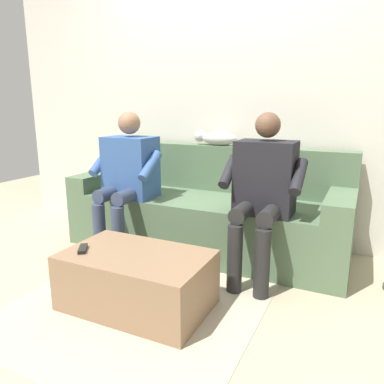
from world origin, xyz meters
name	(u,v)px	position (x,y,z in m)	size (l,w,h in m)	color
ground_plane	(166,282)	(0.00, 0.60, 0.00)	(8.00, 8.00, 0.00)	tan
back_wall	(226,104)	(0.00, -0.54, 1.21)	(4.70, 0.06, 2.42)	beige
couch	(207,214)	(0.00, -0.12, 0.30)	(2.29, 0.76, 0.85)	#516B4C
coffee_table	(137,280)	(0.00, 0.94, 0.17)	(0.86, 0.53, 0.34)	#8C6B4C
person_left_seated	(263,187)	(-0.56, 0.23, 0.66)	(0.55, 0.53, 1.15)	black
person_right_seated	(127,174)	(0.56, 0.22, 0.66)	(0.55, 0.52, 1.15)	#335693
cat_on_backrest	(216,138)	(0.03, -0.38, 0.92)	(0.54, 0.14, 0.13)	silver
remote_black	(83,249)	(0.32, 1.04, 0.35)	(0.13, 0.04, 0.02)	black
floor_rug	(148,297)	(0.00, 0.83, 0.00)	(1.44, 1.70, 0.01)	#B7AD93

